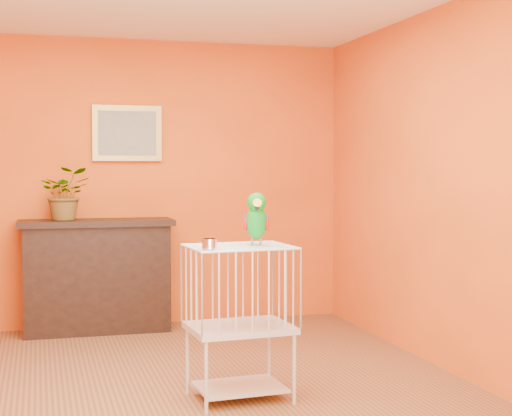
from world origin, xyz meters
name	(u,v)px	position (x,y,z in m)	size (l,w,h in m)	color
ground	(168,393)	(0.00, 0.00, 0.00)	(4.50, 4.50, 0.00)	brown
room_shell	(166,145)	(0.00, 0.00, 1.58)	(4.50, 4.50, 4.50)	#EA5B16
console_cabinet	(97,276)	(-0.30, 2.02, 0.49)	(1.33, 0.48, 0.99)	black
potted_plant	(66,199)	(-0.55, 2.07, 1.16)	(0.41, 0.46, 0.36)	#26722D
framed_picture	(127,133)	(0.00, 2.22, 1.75)	(0.62, 0.04, 0.50)	#BA9442
birdcage	(240,320)	(0.41, -0.26, 0.50)	(0.65, 0.52, 0.96)	beige
feed_cup	(210,244)	(0.19, -0.43, 0.99)	(0.09, 0.09, 0.06)	silver
parrot	(256,219)	(0.51, -0.27, 1.13)	(0.17, 0.30, 0.33)	#59544C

